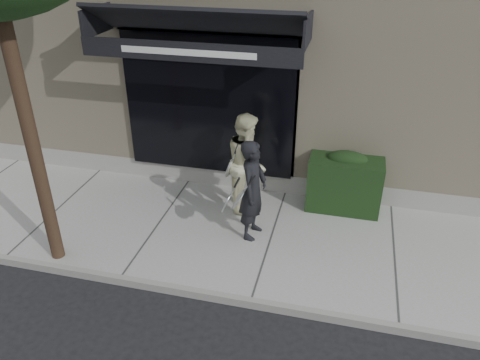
# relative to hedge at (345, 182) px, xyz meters

# --- Properties ---
(ground) EXTENTS (80.00, 80.00, 0.00)m
(ground) POSITION_rel_hedge_xyz_m (-1.10, -1.25, -0.66)
(ground) COLOR black
(ground) RESTS_ON ground
(sidewalk) EXTENTS (20.00, 3.00, 0.12)m
(sidewalk) POSITION_rel_hedge_xyz_m (-1.10, -1.25, -0.60)
(sidewalk) COLOR gray
(sidewalk) RESTS_ON ground
(curb) EXTENTS (20.00, 0.10, 0.14)m
(curb) POSITION_rel_hedge_xyz_m (-1.10, -2.80, -0.59)
(curb) COLOR gray
(curb) RESTS_ON ground
(building_facade) EXTENTS (14.30, 8.04, 5.64)m
(building_facade) POSITION_rel_hedge_xyz_m (-1.11, 3.71, 2.08)
(building_facade) COLOR beige
(building_facade) RESTS_ON ground
(hedge) EXTENTS (1.30, 0.70, 1.14)m
(hedge) POSITION_rel_hedge_xyz_m (0.00, 0.00, 0.00)
(hedge) COLOR black
(hedge) RESTS_ON sidewalk
(pedestrian_front) EXTENTS (0.70, 0.79, 1.72)m
(pedestrian_front) POSITION_rel_hedge_xyz_m (-1.43, -1.24, 0.32)
(pedestrian_front) COLOR black
(pedestrian_front) RESTS_ON sidewalk
(pedestrian_back) EXTENTS (0.82, 0.98, 1.81)m
(pedestrian_back) POSITION_rel_hedge_xyz_m (-1.73, -0.37, 0.37)
(pedestrian_back) COLOR beige
(pedestrian_back) RESTS_ON sidewalk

